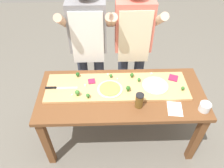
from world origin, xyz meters
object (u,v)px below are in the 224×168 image
object	(u,v)px
pizza_whole_pesto_green	(110,89)
broccoli_floret_center_left	(139,80)
cheese_crumble_a	(117,79)
pizza_slice_near_right	(92,81)
flour_cup	(205,107)
cheese_crumble_b	(85,85)
cheese_crumble_d	(151,74)
cheese_crumble_e	(72,95)
cheese_crumble_c	(108,75)
broccoli_floret_back_left	(183,88)
recipe_note	(175,109)
cook_left	(89,42)
chefs_knife	(57,88)
pizza_whole_white_garlic	(155,85)
cook_right	(133,41)
prep_table	(121,100)
broccoli_floret_front_left	(111,76)
broccoli_floret_back_mid	(78,74)
sauce_jar	(139,101)
broccoli_floret_center_right	(128,88)
broccoli_floret_front_mid	(77,93)
pizza_slice_far_right	(173,78)

from	to	relation	value
pizza_whole_pesto_green	broccoli_floret_center_left	size ratio (longest dim) A/B	5.24
broccoli_floret_center_left	cheese_crumble_a	xyz separation A→B (m)	(-0.22, 0.04, -0.02)
pizza_slice_near_right	flour_cup	distance (m)	1.11
broccoli_floret_center_left	cheese_crumble_b	world-z (taller)	broccoli_floret_center_left
cheese_crumble_d	flour_cup	world-z (taller)	flour_cup
cheese_crumble_e	cheese_crumble_c	bearing A→B (deg)	38.97
broccoli_floret_back_left	flour_cup	bearing A→B (deg)	-58.68
recipe_note	cook_left	world-z (taller)	cook_left
chefs_knife	pizza_whole_white_garlic	distance (m)	0.99
pizza_whole_white_garlic	cook_right	xyz separation A→B (m)	(-0.19, 0.51, 0.20)
prep_table	cheese_crumble_a	size ratio (longest dim) A/B	119.82
cheese_crumble_b	cheese_crumble_d	bearing A→B (deg)	12.60
prep_table	recipe_note	world-z (taller)	recipe_note
broccoli_floret_front_left	cheese_crumble_c	xyz separation A→B (m)	(-0.03, 0.04, -0.02)
cheese_crumble_e	recipe_note	xyz separation A→B (m)	(0.96, -0.18, -0.03)
pizza_slice_near_right	broccoli_floret_back_mid	xyz separation A→B (m)	(-0.15, 0.08, 0.03)
chefs_knife	cheese_crumble_d	size ratio (longest dim) A/B	14.97
chefs_knife	broccoli_floret_front_left	distance (m)	0.56
pizza_whole_pesto_green	cheese_crumble_e	bearing A→B (deg)	-169.44
flour_cup	cook_right	world-z (taller)	cook_right
cheese_crumble_a	sauce_jar	world-z (taller)	sauce_jar
chefs_knife	cheese_crumble_a	distance (m)	0.62
broccoli_floret_center_right	cook_left	xyz separation A→B (m)	(-0.40, 0.57, 0.17)
broccoli_floret_back_left	recipe_note	bearing A→B (deg)	-119.43
pizza_whole_white_garlic	broccoli_floret_back_left	world-z (taller)	broccoli_floret_back_left
broccoli_floret_center_left	broccoli_floret_back_left	bearing A→B (deg)	-18.17
broccoli_floret_back_left	broccoli_floret_center_right	bearing A→B (deg)	179.12
broccoli_floret_center_right	cheese_crumble_c	bearing A→B (deg)	129.26
broccoli_floret_front_mid	broccoli_floret_back_mid	world-z (taller)	broccoli_floret_front_mid
cook_right	cheese_crumble_e	bearing A→B (deg)	-136.09
chefs_knife	broccoli_floret_front_left	bearing A→B (deg)	14.61
prep_table	cheese_crumble_d	bearing A→B (deg)	35.47
pizza_whole_pesto_green	pizza_slice_far_right	xyz separation A→B (m)	(0.67, 0.14, -0.00)
cheese_crumble_b	cook_right	xyz separation A→B (m)	(0.52, 0.49, 0.20)
pizza_whole_white_garlic	broccoli_floret_front_left	distance (m)	0.46
pizza_whole_pesto_green	flour_cup	world-z (taller)	flour_cup
prep_table	cheese_crumble_d	size ratio (longest dim) A/B	77.65
pizza_whole_white_garlic	pizza_slice_far_right	xyz separation A→B (m)	(0.21, 0.11, -0.00)
flour_cup	cheese_crumble_a	bearing A→B (deg)	152.39
flour_cup	broccoli_floret_front_mid	bearing A→B (deg)	170.78
pizza_slice_far_right	flour_cup	xyz separation A→B (m)	(0.19, -0.41, 0.00)
pizza_slice_far_right	cook_right	bearing A→B (deg)	134.57
broccoli_floret_back_left	cook_left	bearing A→B (deg)	148.37
broccoli_floret_center_left	cook_left	distance (m)	0.71
broccoli_floret_center_right	cook_left	size ratio (longest dim) A/B	0.04
recipe_note	cook_right	bearing A→B (deg)	112.21
broccoli_floret_front_left	cheese_crumble_d	xyz separation A→B (m)	(0.43, 0.04, -0.02)
broccoli_floret_front_mid	flour_cup	world-z (taller)	broccoli_floret_front_mid
broccoli_floret_back_left	broccoli_floret_center_right	size ratio (longest dim) A/B	0.75
cheese_crumble_c	cheese_crumble_d	xyz separation A→B (m)	(0.46, -0.00, 0.00)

